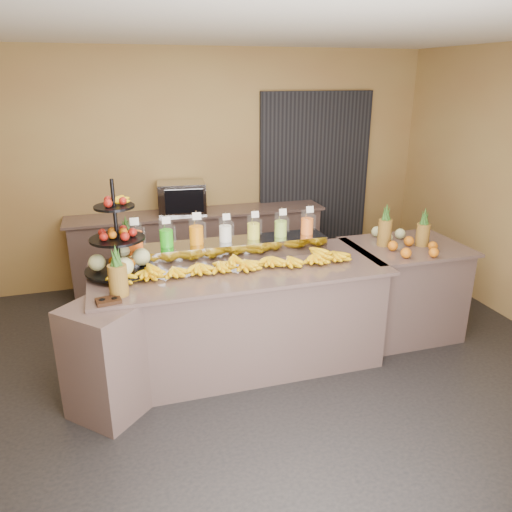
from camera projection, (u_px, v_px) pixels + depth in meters
name	position (u px, v px, depth m)	size (l,w,h in m)	color
ground	(250.00, 379.00, 4.31)	(6.00, 6.00, 0.00)	black
room_envelope	(245.00, 147.00, 4.43)	(6.04, 5.02, 2.82)	olive
buffet_counter	(229.00, 320.00, 4.35)	(2.75, 1.25, 0.93)	gray
right_counter	(402.00, 289.00, 4.97)	(1.08, 0.88, 0.93)	gray
back_ledge	(199.00, 248.00, 6.18)	(3.10, 0.55, 0.93)	gray
pitcher_tray	(226.00, 249.00, 4.48)	(1.85, 0.30, 0.15)	gray
juice_pitcher_orange_a	(135.00, 238.00, 4.20)	(0.13, 0.13, 0.30)	silver
juice_pitcher_green	(166.00, 236.00, 4.28)	(0.12, 0.12, 0.29)	silver
juice_pitcher_orange_b	(196.00, 233.00, 4.35)	(0.13, 0.13, 0.31)	silver
juice_pitcher_milk	(225.00, 231.00, 4.42)	(0.11, 0.12, 0.28)	silver
juice_pitcher_lemon	(253.00, 229.00, 4.49)	(0.12, 0.12, 0.28)	silver
juice_pitcher_lime	(281.00, 226.00, 4.56)	(0.12, 0.12, 0.28)	silver
juice_pitcher_orange_c	(307.00, 224.00, 4.63)	(0.12, 0.12, 0.29)	silver
banana_heap	(235.00, 262.00, 4.20)	(2.05, 0.19, 0.17)	#E8A80B
fruit_stand	(123.00, 250.00, 4.05)	(0.68, 0.68, 0.79)	black
condiment_caddy	(108.00, 301.00, 3.59)	(0.17, 0.13, 0.03)	black
pineapple_left_a	(118.00, 277.00, 3.67)	(0.14, 0.14, 0.40)	brown
pineapple_left_b	(128.00, 245.00, 4.34)	(0.14, 0.14, 0.42)	brown
right_fruit_pile	(408.00, 241.00, 4.69)	(0.48, 0.46, 0.26)	brown
oven_warmer	(182.00, 198.00, 5.91)	(0.55, 0.39, 0.37)	gray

